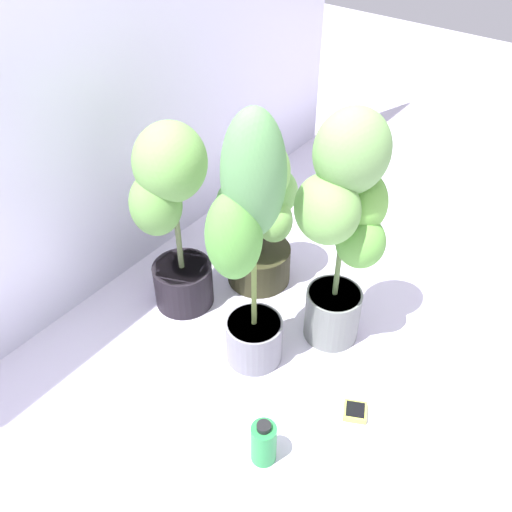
{
  "coord_description": "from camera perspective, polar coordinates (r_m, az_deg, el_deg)",
  "views": [
    {
      "loc": [
        -1.16,
        -0.77,
        1.69
      ],
      "look_at": [
        0.15,
        0.22,
        0.32
      ],
      "focal_mm": 39.82,
      "sensor_mm": 36.0,
      "label": 1
    }
  ],
  "objects": [
    {
      "name": "ground_plane",
      "position": [
        2.19,
        2.14,
        -10.62
      ],
      "size": [
        8.0,
        8.0,
        0.0
      ],
      "primitive_type": "plane",
      "color": "silver",
      "rests_on": "ground"
    },
    {
      "name": "hygrometer_box",
      "position": [
        2.07,
        9.91,
        -15.13
      ],
      "size": [
        0.11,
        0.11,
        0.03
      ],
      "rotation": [
        0.0,
        0.0,
        -1.11
      ],
      "color": "#C8D34E",
      "rests_on": "ground"
    },
    {
      "name": "nutrient_bottle",
      "position": [
        1.89,
        0.77,
        -18.23
      ],
      "size": [
        0.08,
        0.08,
        0.18
      ],
      "color": "#268E42",
      "rests_on": "ground"
    },
    {
      "name": "potted_plant_back_right",
      "position": [
        2.29,
        0.35,
        4.64
      ],
      "size": [
        0.43,
        0.35,
        0.69
      ],
      "color": "#2C2B17",
      "rests_on": "ground"
    },
    {
      "name": "potted_plant_back_center",
      "position": [
        2.13,
        -8.51,
        4.72
      ],
      "size": [
        0.37,
        0.35,
        0.82
      ],
      "color": "black",
      "rests_on": "ground"
    },
    {
      "name": "potted_plant_center",
      "position": [
        1.8,
        -0.79,
        1.67
      ],
      "size": [
        0.33,
        0.26,
        1.02
      ],
      "color": "slate",
      "rests_on": "ground"
    },
    {
      "name": "mylar_back_wall",
      "position": [
        2.12,
        -17.57,
        19.13
      ],
      "size": [
        3.2,
        0.01,
        2.0
      ],
      "primitive_type": "cube",
      "color": "silver",
      "rests_on": "ground"
    },
    {
      "name": "potted_plant_front_right",
      "position": [
        1.92,
        8.87,
        3.6
      ],
      "size": [
        0.4,
        0.32,
        0.96
      ],
      "color": "slate",
      "rests_on": "ground"
    }
  ]
}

